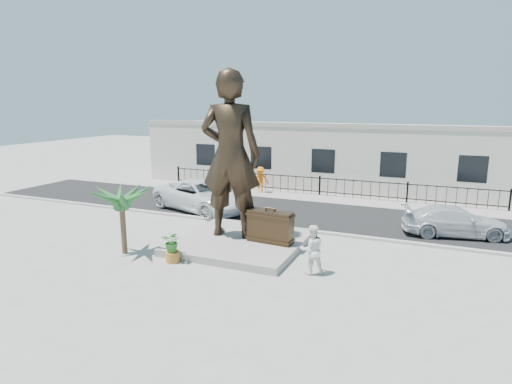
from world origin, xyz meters
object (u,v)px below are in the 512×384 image
statue (230,155)px  car_white (202,195)px  suitcase (270,227)px  tourist (312,249)px

statue → car_white: (-4.03, 4.41, -3.00)m
car_white → statue: bearing=-119.6°
suitcase → car_white: size_ratio=0.31×
statue → suitcase: size_ratio=3.72×
statue → suitcase: (1.93, -0.23, -2.88)m
statue → car_white: 6.69m
suitcase → tourist: tourist is taller
suitcase → car_white: 7.56m
suitcase → statue: bearing=177.9°
tourist → car_white: size_ratio=0.30×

